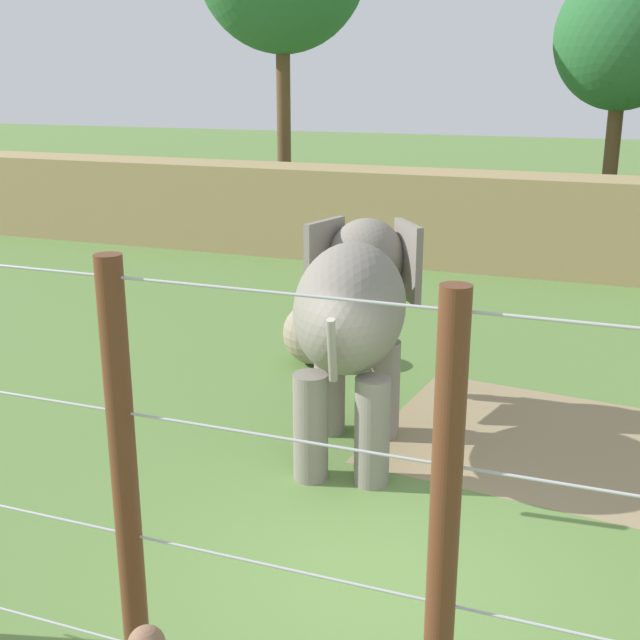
# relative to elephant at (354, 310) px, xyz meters

# --- Properties ---
(ground_plane) EXTENTS (120.00, 120.00, 0.00)m
(ground_plane) POSITION_rel_elephant_xyz_m (1.11, -2.70, -1.86)
(ground_plane) COLOR #5B7F3D
(dirt_patch) EXTENTS (5.62, 4.09, 0.01)m
(dirt_patch) POSITION_rel_elephant_xyz_m (2.88, 0.96, -1.86)
(dirt_patch) COLOR #937F5B
(dirt_patch) RESTS_ON ground
(embankment_wall) EXTENTS (36.00, 1.80, 2.34)m
(embankment_wall) POSITION_rel_elephant_xyz_m (1.11, 11.07, -0.69)
(embankment_wall) COLOR tan
(embankment_wall) RESTS_ON ground
(elephant) EXTENTS (1.86, 3.75, 2.81)m
(elephant) POSITION_rel_elephant_xyz_m (0.00, 0.00, 0.00)
(elephant) COLOR gray
(elephant) RESTS_ON ground
(enrichment_ball) EXTENTS (1.07, 1.07, 1.07)m
(enrichment_ball) POSITION_rel_elephant_xyz_m (-1.61, 2.83, -1.33)
(enrichment_ball) COLOR gray
(enrichment_ball) RESTS_ON ground
(cable_fence) EXTENTS (8.83, 0.18, 3.60)m
(cable_fence) POSITION_rel_elephant_xyz_m (1.12, -5.07, -0.05)
(cable_fence) COLOR brown
(cable_fence) RESTS_ON ground
(feed_trough) EXTENTS (1.21, 1.43, 0.44)m
(feed_trough) POSITION_rel_elephant_xyz_m (-2.25, 5.07, -1.64)
(feed_trough) COLOR slate
(feed_trough) RESTS_ON ground
(tree_behind_wall) EXTENTS (3.92, 3.92, 7.77)m
(tree_behind_wall) POSITION_rel_elephant_xyz_m (2.53, 16.96, 3.81)
(tree_behind_wall) COLOR brown
(tree_behind_wall) RESTS_ON ground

